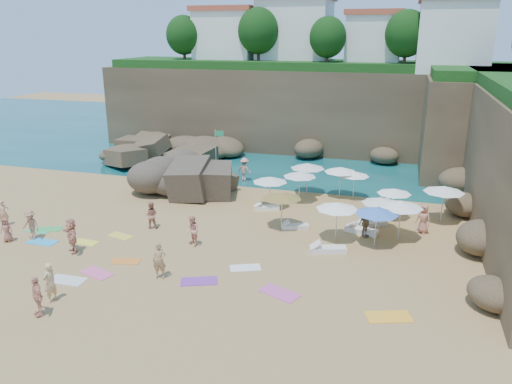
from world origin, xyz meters
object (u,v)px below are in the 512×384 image
(flag_pole, at_px, (217,146))
(parasol_1, at_px, (341,170))
(lounger_0, at_px, (267,208))
(person_stand_4, at_px, (423,219))
(person_stand_0, at_px, (4,213))
(person_stand_6, at_px, (50,282))
(parasol_0, at_px, (300,174))
(person_stand_3, at_px, (365,222))
(parasol_2, at_px, (308,166))
(person_stand_1, at_px, (151,215))
(rock_outcrop, at_px, (182,189))
(person_stand_5, at_px, (160,172))
(person_stand_2, at_px, (245,169))

(flag_pole, bearing_deg, parasol_1, -14.92)
(lounger_0, distance_m, person_stand_4, 10.13)
(person_stand_0, distance_m, person_stand_6, 11.18)
(flag_pole, height_order, parasol_0, flag_pole)
(person_stand_0, bearing_deg, person_stand_3, -39.71)
(person_stand_4, distance_m, person_stand_6, 20.71)
(parasol_2, xyz_separation_m, person_stand_1, (-7.83, -9.36, -1.33))
(person_stand_0, height_order, person_stand_3, person_stand_3)
(person_stand_0, bearing_deg, person_stand_6, -89.74)
(rock_outcrop, xyz_separation_m, person_stand_5, (-2.15, 0.75, 0.97))
(rock_outcrop, distance_m, parasol_0, 9.41)
(lounger_0, height_order, person_stand_0, person_stand_0)
(rock_outcrop, relative_size, flag_pole, 1.84)
(parasol_0, distance_m, lounger_0, 3.44)
(parasol_0, bearing_deg, rock_outcrop, 178.25)
(lounger_0, bearing_deg, person_stand_0, -170.73)
(parasol_2, bearing_deg, parasol_0, -96.23)
(flag_pole, relative_size, person_stand_3, 2.14)
(person_stand_0, height_order, person_stand_1, person_stand_1)
(person_stand_0, relative_size, person_stand_6, 0.89)
(person_stand_0, relative_size, person_stand_3, 0.90)
(person_stand_2, relative_size, person_stand_4, 1.08)
(flag_pole, xyz_separation_m, parasol_2, (8.15, -2.86, -0.32))
(rock_outcrop, xyz_separation_m, person_stand_1, (1.56, -7.79, 0.84))
(parasol_2, bearing_deg, person_stand_2, 160.19)
(parasol_2, xyz_separation_m, person_stand_2, (-5.49, 1.98, -1.22))
(person_stand_3, xyz_separation_m, person_stand_4, (3.26, 1.65, -0.03))
(person_stand_1, xyz_separation_m, person_stand_2, (2.34, 11.34, 0.11))
(person_stand_1, bearing_deg, flag_pole, -102.87)
(parasol_2, height_order, person_stand_2, parasol_2)
(flag_pole, height_order, person_stand_3, flag_pole)
(rock_outcrop, bearing_deg, parasol_1, 7.80)
(person_stand_1, xyz_separation_m, person_stand_6, (-0.14, -9.15, 0.09))
(parasol_0, bearing_deg, person_stand_0, -149.46)
(parasol_2, xyz_separation_m, person_stand_5, (-11.54, -0.82, -1.20))
(flag_pole, bearing_deg, person_stand_4, -27.02)
(person_stand_0, bearing_deg, rock_outcrop, 2.13)
(parasol_2, height_order, person_stand_6, parasol_2)
(parasol_2, distance_m, person_stand_4, 9.81)
(person_stand_0, xyz_separation_m, person_stand_1, (8.93, 2.26, 0.02))
(person_stand_1, bearing_deg, parasol_0, -149.80)
(parasol_0, height_order, person_stand_2, parasol_0)
(person_stand_4, bearing_deg, flag_pole, 179.32)
(parasol_0, height_order, lounger_0, parasol_0)
(person_stand_1, bearing_deg, person_stand_5, -80.86)
(parasol_2, relative_size, person_stand_6, 1.35)
(person_stand_0, xyz_separation_m, person_stand_4, (24.84, 6.20, 0.06))
(person_stand_1, relative_size, person_stand_2, 0.88)
(rock_outcrop, xyz_separation_m, parasol_0, (9.19, -0.28, 2.01))
(person_stand_3, xyz_separation_m, person_stand_6, (-12.79, -11.45, 0.02))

